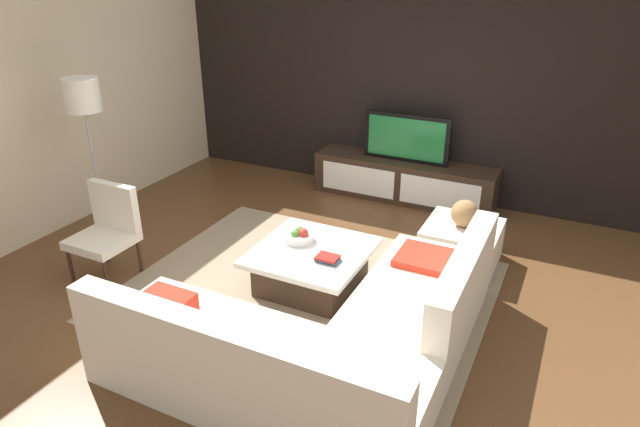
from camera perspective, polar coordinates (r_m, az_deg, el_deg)
ground_plane at (r=5.02m, az=-0.36°, el=-8.27°), size 14.00×14.00×0.00m
feature_wall_back at (r=6.86m, az=10.02°, el=13.22°), size 6.40×0.12×2.80m
side_wall_left at (r=6.58m, az=-25.80°, el=10.68°), size 0.12×5.20×2.80m
area_rug at (r=5.05m, az=-1.38°, el=-7.95°), size 3.13×2.59×0.01m
media_console at (r=6.90m, az=8.58°, el=3.41°), size 2.21×0.49×0.50m
television at (r=6.72m, az=8.87°, el=7.67°), size 1.04×0.06×0.57m
sectional_couch at (r=4.06m, az=0.90°, el=-12.63°), size 2.33×2.43×0.78m
coffee_table at (r=5.03m, az=-0.88°, el=-5.51°), size 0.98×1.01×0.38m
accent_chair_near at (r=5.47m, az=-20.97°, el=-1.18°), size 0.52×0.50×0.87m
floor_lamp at (r=5.94m, az=-23.11°, el=10.29°), size 0.34×0.34×1.70m
ottoman at (r=5.58m, az=14.28°, el=-3.07°), size 0.70×0.70×0.40m
fruit_bowl at (r=5.07m, az=-2.16°, el=-2.34°), size 0.28×0.28×0.14m
decorative_ball at (r=5.44m, az=14.64°, el=0.01°), size 0.26×0.26×0.26m
book_stack at (r=4.74m, az=0.80°, el=-4.67°), size 0.21×0.15×0.05m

